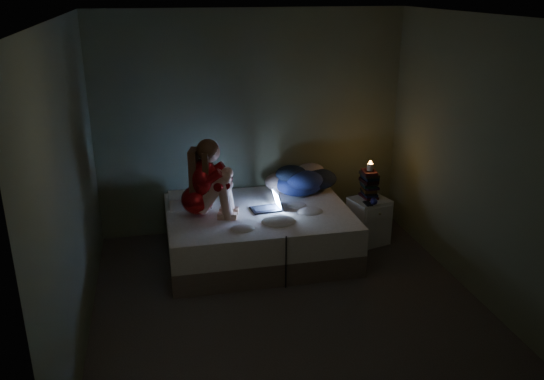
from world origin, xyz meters
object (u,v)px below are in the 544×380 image
object	(u,v)px
bed	(259,233)
candle	(370,168)
woman	(196,178)
nightstand	(368,221)
phone	(364,203)
laptop	(266,200)

from	to	relation	value
bed	candle	bearing A→B (deg)	5.97
woman	nightstand	bearing A→B (deg)	16.73
candle	phone	size ratio (longest dim) A/B	0.57
laptop	woman	bearing A→B (deg)	173.27
bed	laptop	distance (m)	0.39
woman	nightstand	distance (m)	2.08
bed	phone	world-z (taller)	phone
bed	nightstand	size ratio (longest dim) A/B	3.66
nightstand	bed	bearing A→B (deg)	168.02
bed	nightstand	xyz separation A→B (m)	(1.31, 0.06, -0.00)
bed	laptop	bearing A→B (deg)	-4.40
bed	candle	world-z (taller)	candle
nightstand	candle	xyz separation A→B (m)	(0.01, 0.07, 0.62)
nightstand	phone	distance (m)	0.32
candle	nightstand	bearing A→B (deg)	-96.20
bed	laptop	xyz separation A→B (m)	(0.08, -0.01, 0.38)
candle	laptop	bearing A→B (deg)	-173.36
laptop	phone	world-z (taller)	laptop
nightstand	phone	bearing A→B (deg)	-149.60
laptop	nightstand	world-z (taller)	laptop
woman	nightstand	size ratio (longest dim) A/B	1.57
bed	phone	size ratio (longest dim) A/B	14.01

